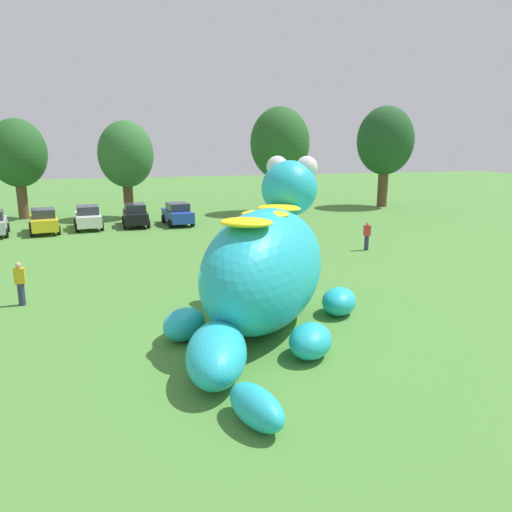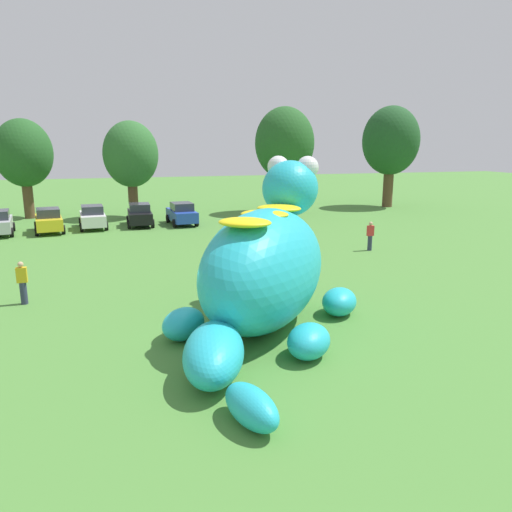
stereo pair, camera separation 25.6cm
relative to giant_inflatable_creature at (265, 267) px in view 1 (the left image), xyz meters
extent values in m
plane|color=#4C8438|center=(-1.47, -0.41, -2.08)|extent=(160.00, 160.00, 0.00)
ellipsoid|color=#23B2C6|center=(-0.01, 0.02, -0.06)|extent=(7.13, 7.92, 4.04)
ellipsoid|color=#23B2C6|center=(1.79, 2.49, 2.39)|extent=(3.10, 3.15, 2.13)
sphere|color=white|center=(1.50, 3.09, 3.19)|extent=(0.85, 0.85, 0.85)
sphere|color=white|center=(2.45, 2.40, 3.19)|extent=(0.85, 0.85, 0.85)
ellipsoid|color=yellow|center=(0.94, 1.33, 1.79)|extent=(2.07, 2.00, 0.27)
ellipsoid|color=yellow|center=(-0.01, 0.02, 1.79)|extent=(2.07, 2.00, 0.27)
ellipsoid|color=yellow|center=(-1.06, -1.43, 1.79)|extent=(2.07, 2.00, 0.27)
ellipsoid|color=#23B2C6|center=(-0.66, 2.94, -1.59)|extent=(2.01, 2.12, 0.99)
ellipsoid|color=#23B2C6|center=(2.97, 0.30, -1.59)|extent=(2.01, 2.12, 0.99)
ellipsoid|color=#23B2C6|center=(-2.84, -0.36, -1.59)|extent=(2.01, 2.12, 0.99)
ellipsoid|color=#23B2C6|center=(0.50, -2.79, -1.59)|extent=(2.01, 2.12, 0.99)
ellipsoid|color=#23B2C6|center=(-2.43, -3.32, -1.38)|extent=(2.44, 3.55, 1.41)
ellipsoid|color=#23B2C6|center=(-2.07, -5.73, -1.65)|extent=(1.33, 2.02, 0.86)
cylinder|color=black|center=(-11.91, 22.92, -1.76)|extent=(0.32, 0.67, 0.64)
cylinder|color=black|center=(-11.57, 20.40, -1.76)|extent=(0.32, 0.67, 0.64)
cube|color=yellow|center=(-9.35, 21.72, -1.36)|extent=(2.29, 4.31, 0.80)
cube|color=#2D333D|center=(-9.32, 21.58, -0.66)|extent=(1.77, 2.17, 0.60)
cylinder|color=black|center=(-10.38, 22.85, -1.76)|extent=(0.33, 0.67, 0.64)
cylinder|color=black|center=(-8.69, 23.11, -1.76)|extent=(0.33, 0.67, 0.64)
cylinder|color=black|center=(-10.00, 20.34, -1.76)|extent=(0.33, 0.67, 0.64)
cylinder|color=black|center=(-8.32, 20.59, -1.76)|extent=(0.33, 0.67, 0.64)
cube|color=white|center=(-6.41, 22.58, -1.36)|extent=(2.04, 4.23, 0.80)
cube|color=#2D333D|center=(-6.40, 22.43, -0.66)|extent=(1.66, 2.09, 0.60)
cylinder|color=black|center=(-7.36, 23.77, -1.76)|extent=(0.29, 0.66, 0.64)
cylinder|color=black|center=(-5.67, 23.92, -1.76)|extent=(0.29, 0.66, 0.64)
cylinder|color=black|center=(-7.15, 21.24, -1.76)|extent=(0.29, 0.66, 0.64)
cylinder|color=black|center=(-5.45, 21.38, -1.76)|extent=(0.29, 0.66, 0.64)
cube|color=black|center=(-2.98, 22.81, -1.36)|extent=(1.70, 4.10, 0.80)
cube|color=#2D333D|center=(-2.98, 22.66, -0.66)|extent=(1.50, 1.97, 0.60)
cylinder|color=black|center=(-3.83, 24.08, -1.76)|extent=(0.24, 0.64, 0.64)
cylinder|color=black|center=(-2.13, 24.08, -1.76)|extent=(0.24, 0.64, 0.64)
cylinder|color=black|center=(-3.83, 21.54, -1.76)|extent=(0.24, 0.64, 0.64)
cylinder|color=black|center=(-2.13, 21.54, -1.76)|extent=(0.24, 0.64, 0.64)
cube|color=#2347B7|center=(0.20, 22.53, -1.36)|extent=(2.04, 4.23, 0.80)
cube|color=#2D333D|center=(0.21, 22.38, -0.66)|extent=(1.66, 2.09, 0.60)
cylinder|color=black|center=(-0.75, 23.72, -1.76)|extent=(0.29, 0.66, 0.64)
cylinder|color=black|center=(0.94, 23.86, -1.76)|extent=(0.29, 0.66, 0.64)
cylinder|color=black|center=(-0.54, 21.19, -1.76)|extent=(0.29, 0.66, 0.64)
cylinder|color=black|center=(1.16, 21.33, -1.76)|extent=(0.29, 0.66, 0.64)
cylinder|color=brown|center=(-11.74, 29.37, -0.64)|extent=(0.82, 0.82, 2.88)
ellipsoid|color=#235623|center=(-11.74, 29.37, 3.34)|extent=(4.61, 4.61, 5.54)
cylinder|color=brown|center=(-3.24, 27.26, -0.67)|extent=(0.81, 0.81, 2.83)
ellipsoid|color=#2D662D|center=(-3.24, 27.26, 3.23)|extent=(4.52, 4.52, 5.43)
cylinder|color=brown|center=(10.11, 26.73, -0.43)|extent=(0.94, 0.94, 3.30)
ellipsoid|color=#235623|center=(10.11, 26.73, 4.13)|extent=(5.29, 5.29, 6.34)
cylinder|color=brown|center=(21.48, 27.83, -0.36)|extent=(0.98, 0.98, 3.44)
ellipsoid|color=#1E4C23|center=(21.48, 27.83, 4.38)|extent=(5.50, 5.50, 6.60)
cylinder|color=#2D334C|center=(-8.38, 4.85, -1.64)|extent=(0.26, 0.26, 0.88)
cube|color=gold|center=(-8.38, 4.85, -0.90)|extent=(0.38, 0.22, 0.60)
sphere|color=tan|center=(-8.38, 4.85, -0.48)|extent=(0.22, 0.22, 0.22)
cylinder|color=#2D334C|center=(9.56, 9.89, -1.64)|extent=(0.26, 0.26, 0.88)
cube|color=red|center=(9.56, 9.89, -0.90)|extent=(0.38, 0.22, 0.60)
sphere|color=tan|center=(9.56, 9.89, -0.48)|extent=(0.22, 0.22, 0.22)
cylinder|color=#2D334C|center=(6.84, 17.66, -1.64)|extent=(0.26, 0.26, 0.88)
cube|color=red|center=(6.84, 17.66, -0.90)|extent=(0.38, 0.22, 0.60)
sphere|color=beige|center=(6.84, 17.66, -0.48)|extent=(0.22, 0.22, 0.22)
camera|label=1|loc=(-4.94, -15.05, 4.05)|focal=34.02mm
camera|label=2|loc=(-4.69, -15.12, 4.05)|focal=34.02mm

